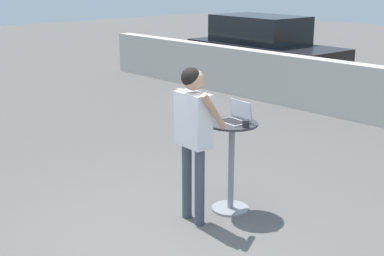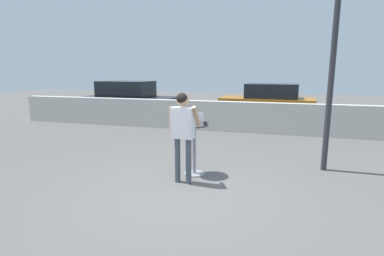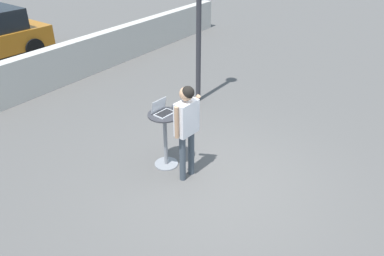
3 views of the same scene
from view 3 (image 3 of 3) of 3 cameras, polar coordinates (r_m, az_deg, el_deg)
name	(u,v)px [view 3 (image 3 of 3)]	position (r m, az deg, el deg)	size (l,w,h in m)	color
ground_plane	(214,181)	(6.70, 3.38, -8.04)	(50.00, 50.00, 0.00)	#5B5956
pavement_kerb	(15,81)	(10.27, -25.42, 6.46)	(17.70, 0.35, 1.07)	beige
cafe_table	(165,135)	(6.76, -4.10, -1.06)	(0.59, 0.59, 1.07)	gray
laptop	(162,110)	(6.56, -4.53, 2.69)	(0.37, 0.31, 0.24)	#B7BABF
coffee_mug	(174,107)	(6.68, -2.75, 3.15)	(0.11, 0.08, 0.08)	#232328
standing_person	(187,121)	(6.18, -0.82, 1.09)	(0.58, 0.37, 1.76)	#424C56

